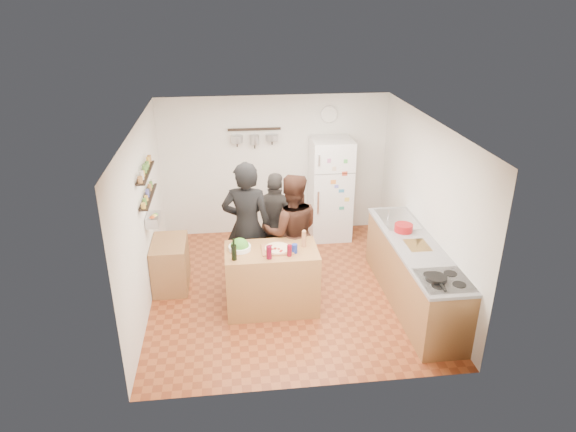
{
  "coord_description": "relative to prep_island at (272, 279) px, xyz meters",
  "views": [
    {
      "loc": [
        -0.8,
        -6.56,
        4.09
      ],
      "look_at": [
        0.0,
        0.1,
        1.15
      ],
      "focal_mm": 32.0,
      "sensor_mm": 36.0,
      "label": 1
    }
  ],
  "objects": [
    {
      "name": "person_left",
      "position": [
        -0.3,
        0.61,
        0.53
      ],
      "size": [
        0.79,
        0.59,
        1.97
      ],
      "primitive_type": "imported",
      "rotation": [
        0.0,
        0.0,
        2.96
      ],
      "color": "black",
      "rests_on": "floor"
    },
    {
      "name": "produce_basket",
      "position": [
        -1.61,
        0.65,
        0.69
      ],
      "size": [
        0.18,
        0.35,
        0.14
      ],
      "primitive_type": "cube",
      "color": "silver",
      "rests_on": "left_wall"
    },
    {
      "name": "wine_bottle",
      "position": [
        -0.5,
        -0.22,
        0.56
      ],
      "size": [
        0.07,
        0.07,
        0.21
      ],
      "primitive_type": "cylinder",
      "color": "black",
      "rests_on": "prep_island"
    },
    {
      "name": "fridge",
      "position": [
        1.24,
        2.2,
        0.45
      ],
      "size": [
        0.7,
        0.68,
        1.8
      ],
      "primitive_type": "cube",
      "color": "white",
      "rests_on": "floor"
    },
    {
      "name": "spice_shelf_upper",
      "position": [
        -1.64,
        0.65,
        1.4
      ],
      "size": [
        0.12,
        1.0,
        0.02
      ],
      "primitive_type": "cube",
      "color": "black",
      "rests_on": "left_wall"
    },
    {
      "name": "person_back",
      "position": [
        0.17,
        1.02,
        0.36
      ],
      "size": [
        1.04,
        0.68,
        1.64
      ],
      "primitive_type": "imported",
      "rotation": [
        0.0,
        0.0,
        2.82
      ],
      "color": "#292624",
      "rests_on": "floor"
    },
    {
      "name": "pizza_board",
      "position": [
        0.08,
        -0.02,
        0.47
      ],
      "size": [
        0.42,
        0.34,
        0.02
      ],
      "primitive_type": "cube",
      "color": "#9A5D38",
      "rests_on": "prep_island"
    },
    {
      "name": "sink",
      "position": [
        1.99,
        0.75,
        0.46
      ],
      "size": [
        0.5,
        0.8,
        0.03
      ],
      "primitive_type": "cube",
      "color": "silver",
      "rests_on": "counter_run"
    },
    {
      "name": "pizza",
      "position": [
        0.08,
        -0.02,
        0.48
      ],
      "size": [
        0.34,
        0.34,
        0.02
      ],
      "primitive_type": "cylinder",
      "color": "beige",
      "rests_on": "pizza_board"
    },
    {
      "name": "red_bowl",
      "position": [
        1.94,
        0.33,
        0.52
      ],
      "size": [
        0.26,
        0.26,
        0.11
      ],
      "primitive_type": "cylinder",
      "color": "maroon",
      "rests_on": "counter_run"
    },
    {
      "name": "stove_top",
      "position": [
        1.99,
        -1.05,
        0.46
      ],
      "size": [
        0.6,
        0.62,
        0.02
      ],
      "primitive_type": "cube",
      "color": "white",
      "rests_on": "counter_run"
    },
    {
      "name": "cutting_board",
      "position": [
        1.99,
        -0.12,
        0.46
      ],
      "size": [
        0.3,
        0.4,
        0.02
      ],
      "primitive_type": "cube",
      "color": "olive",
      "rests_on": "counter_run"
    },
    {
      "name": "pot_rack",
      "position": [
        -0.06,
        2.45,
        1.49
      ],
      "size": [
        0.9,
        0.04,
        0.04
      ],
      "primitive_type": "cube",
      "color": "black",
      "rests_on": "back_wall"
    },
    {
      "name": "prep_island",
      "position": [
        0.0,
        0.0,
        0.0
      ],
      "size": [
        1.25,
        0.72,
        0.91
      ],
      "primitive_type": "cube",
      "color": "#A5773C",
      "rests_on": "floor"
    },
    {
      "name": "side_table",
      "position": [
        -1.45,
        0.76,
        -0.09
      ],
      "size": [
        0.5,
        0.8,
        0.73
      ],
      "primitive_type": "cube",
      "color": "#98633F",
      "rests_on": "floor"
    },
    {
      "name": "spice_shelf_lower",
      "position": [
        -1.64,
        0.65,
        1.04
      ],
      "size": [
        0.12,
        1.0,
        0.02
      ],
      "primitive_type": "cube",
      "color": "black",
      "rests_on": "left_wall"
    },
    {
      "name": "counter_run",
      "position": [
        1.99,
        -0.1,
        -0.01
      ],
      "size": [
        0.63,
        2.63,
        0.9
      ],
      "primitive_type": "cube",
      "color": "#9E7042",
      "rests_on": "floor"
    },
    {
      "name": "pepper_mill",
      "position": [
        0.45,
        0.05,
        0.55
      ],
      "size": [
        0.06,
        0.06,
        0.2
      ],
      "primitive_type": "cylinder",
      "color": "#A56C45",
      "rests_on": "prep_island"
    },
    {
      "name": "skillet",
      "position": [
        1.89,
        -1.04,
        0.49
      ],
      "size": [
        0.26,
        0.26,
        0.05
      ],
      "primitive_type": "cylinder",
      "color": "black",
      "rests_on": "stove_top"
    },
    {
      "name": "salad_bowl",
      "position": [
        -0.42,
        0.05,
        0.48
      ],
      "size": [
        0.3,
        0.3,
        0.06
      ],
      "primitive_type": "cylinder",
      "color": "white",
      "rests_on": "prep_island"
    },
    {
      "name": "wall_clock",
      "position": [
        1.24,
        2.53,
        1.69
      ],
      "size": [
        0.3,
        0.03,
        0.3
      ],
      "primitive_type": "cylinder",
      "rotation": [
        1.57,
        0.0,
        0.0
      ],
      "color": "silver",
      "rests_on": "back_wall"
    },
    {
      "name": "person_center",
      "position": [
        0.34,
        0.56,
        0.43
      ],
      "size": [
        0.88,
        0.7,
        1.78
      ],
      "primitive_type": "imported",
      "rotation": [
        0.0,
        0.0,
        3.11
      ],
      "color": "black",
      "rests_on": "floor"
    },
    {
      "name": "wine_glass_far",
      "position": [
        0.22,
        -0.2,
        0.53
      ],
      "size": [
        0.06,
        0.06,
        0.15
      ],
      "primitive_type": "cylinder",
      "color": "#5F0817",
      "rests_on": "prep_island"
    },
    {
      "name": "room_shell",
      "position": [
        0.29,
        0.84,
        0.79
      ],
      "size": [
        4.2,
        4.2,
        4.2
      ],
      "color": "brown",
      "rests_on": "ground"
    },
    {
      "name": "salt_canister",
      "position": [
        0.3,
        -0.12,
        0.52
      ],
      "size": [
        0.08,
        0.08,
        0.12
      ],
      "primitive_type": "cylinder",
      "color": "navy",
      "rests_on": "prep_island"
    },
    {
      "name": "wine_glass_near",
      "position": [
        -0.05,
        -0.24,
        0.54
      ],
      "size": [
        0.07,
        0.07,
        0.18
      ],
      "primitive_type": "cylinder",
      "color": "#530719",
      "rests_on": "prep_island"
    }
  ]
}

